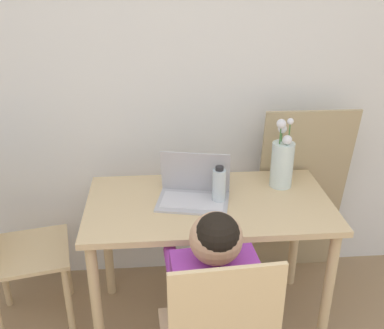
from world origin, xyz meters
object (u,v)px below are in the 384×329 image
Objects in this scene: person_seated at (212,290)px; flower_vase at (282,161)px; water_bottle at (219,186)px; laptop at (194,189)px.

flower_vase is at bearing -126.69° from person_seated.
water_bottle is at bearing -157.07° from flower_vase.
person_seated is 0.83m from flower_vase.
laptop is (-0.02, 0.57, 0.14)m from person_seated.
laptop is at bearing 162.71° from water_bottle.
water_bottle is at bearing -104.09° from person_seated.
water_bottle is (0.12, -0.04, 0.03)m from laptop.
water_bottle is (0.10, 0.53, 0.17)m from person_seated.
person_seated is 2.73× the size of laptop.
person_seated is 0.57m from water_bottle.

